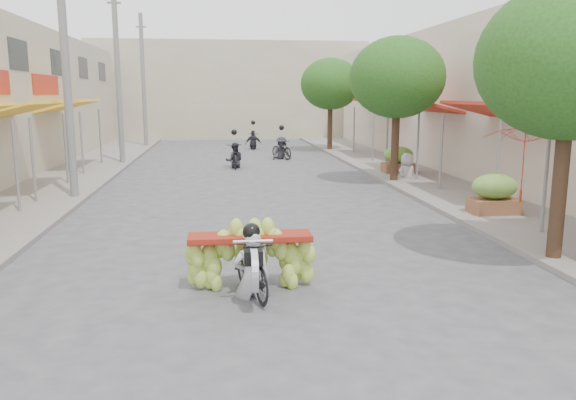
% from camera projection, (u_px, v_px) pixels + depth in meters
% --- Properties ---
extents(ground, '(120.00, 120.00, 0.00)m').
position_uv_depth(ground, '(312.00, 384.00, 6.28)').
color(ground, '#515055').
rests_on(ground, ground).
extents(sidewalk_left, '(4.00, 60.00, 0.12)m').
position_uv_depth(sidewalk_left, '(49.00, 184.00, 20.05)').
color(sidewalk_left, gray).
rests_on(sidewalk_left, ground).
extents(sidewalk_right, '(4.00, 60.00, 0.12)m').
position_uv_depth(sidewalk_right, '(426.00, 177.00, 21.76)').
color(sidewalk_right, gray).
rests_on(sidewalk_right, ground).
extents(shophouse_row_right, '(9.77, 40.00, 6.00)m').
position_uv_depth(shophouse_row_right, '(568.00, 100.00, 20.85)').
color(shophouse_row_right, beige).
rests_on(shophouse_row_right, ground).
extents(far_building, '(20.00, 6.00, 7.00)m').
position_uv_depth(far_building, '(230.00, 91.00, 42.70)').
color(far_building, '#B6AA8F').
rests_on(far_building, ground).
extents(utility_pole_mid, '(0.60, 0.24, 8.00)m').
position_uv_depth(utility_pole_mid, '(66.00, 66.00, 16.59)').
color(utility_pole_mid, slate).
rests_on(utility_pole_mid, ground).
extents(utility_pole_far, '(0.60, 0.24, 8.00)m').
position_uv_depth(utility_pole_far, '(118.00, 76.00, 25.36)').
color(utility_pole_far, slate).
rests_on(utility_pole_far, ground).
extents(utility_pole_back, '(0.60, 0.24, 8.00)m').
position_uv_depth(utility_pole_back, '(143.00, 81.00, 34.14)').
color(utility_pole_back, slate).
rests_on(utility_pole_back, ground).
extents(street_tree_near, '(3.40, 3.40, 5.25)m').
position_uv_depth(street_tree_near, '(571.00, 62.00, 10.15)').
color(street_tree_near, '#3A2719').
rests_on(street_tree_near, ground).
extents(street_tree_mid, '(3.40, 3.40, 5.25)m').
position_uv_depth(street_tree_mid, '(397.00, 78.00, 19.90)').
color(street_tree_mid, '#3A2719').
rests_on(street_tree_mid, ground).
extents(street_tree_far, '(3.40, 3.40, 5.25)m').
position_uv_depth(street_tree_far, '(330.00, 84.00, 31.60)').
color(street_tree_far, '#3A2719').
rests_on(street_tree_far, ground).
extents(produce_crate_mid, '(1.20, 0.88, 1.16)m').
position_uv_depth(produce_crate_mid, '(494.00, 191.00, 14.71)').
color(produce_crate_mid, brown).
rests_on(produce_crate_mid, ground).
extents(produce_crate_far, '(1.20, 0.88, 1.16)m').
position_uv_depth(produce_crate_far, '(398.00, 158.00, 22.51)').
color(produce_crate_far, brown).
rests_on(produce_crate_far, ground).
extents(banana_motorbike, '(2.20, 1.85, 2.03)m').
position_uv_depth(banana_motorbike, '(251.00, 252.00, 9.07)').
color(banana_motorbike, black).
rests_on(banana_motorbike, ground).
extents(market_umbrella, '(2.48, 2.48, 1.87)m').
position_uv_depth(market_umbrella, '(528.00, 124.00, 12.97)').
color(market_umbrella, '#B63318').
rests_on(market_umbrella, ground).
extents(pedestrian, '(1.01, 0.83, 1.78)m').
position_uv_depth(pedestrian, '(408.00, 153.00, 21.36)').
color(pedestrian, silver).
rests_on(pedestrian, ground).
extents(bg_motorbike_a, '(0.80, 1.79, 1.95)m').
position_uv_depth(bg_motorbike_a, '(234.00, 152.00, 24.77)').
color(bg_motorbike_a, black).
rests_on(bg_motorbike_a, ground).
extents(bg_motorbike_b, '(1.22, 1.72, 1.95)m').
position_uv_depth(bg_motorbike_b, '(282.00, 142.00, 28.10)').
color(bg_motorbike_b, black).
rests_on(bg_motorbike_b, ground).
extents(bg_motorbike_c, '(1.01, 1.67, 1.95)m').
position_uv_depth(bg_motorbike_c, '(253.00, 136.00, 33.31)').
color(bg_motorbike_c, black).
rests_on(bg_motorbike_c, ground).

